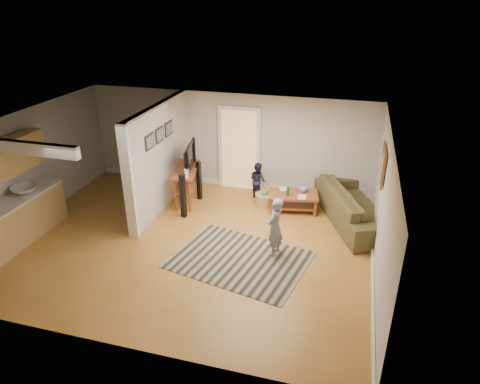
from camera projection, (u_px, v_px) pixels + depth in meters
name	position (u px, v px, depth m)	size (l,w,h in m)	color
ground	(189.00, 242.00, 9.00)	(7.50, 7.50, 0.00)	olive
room_shell	(145.00, 165.00, 9.00)	(7.54, 6.02, 2.52)	#BCB9B4
area_rug	(239.00, 259.00, 8.39)	(2.55, 1.86, 0.01)	black
sofa	(352.00, 221.00, 9.80)	(2.69, 1.05, 0.79)	#473823
coffee_table	(294.00, 197.00, 10.15)	(1.24, 0.86, 0.67)	maroon
tv_console	(187.00, 172.00, 10.44)	(0.77, 1.43, 1.17)	maroon
speaker_left	(183.00, 196.00, 9.77)	(0.11, 0.11, 1.07)	black
speaker_right	(199.00, 181.00, 10.64)	(0.10, 0.10, 1.00)	black
toy_basket	(265.00, 199.00, 10.47)	(0.46, 0.46, 0.41)	#A67248
child	(274.00, 253.00, 8.59)	(0.45, 0.29, 1.23)	gray
toddler	(257.00, 197.00, 10.94)	(0.45, 0.35, 0.94)	#1B1B38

